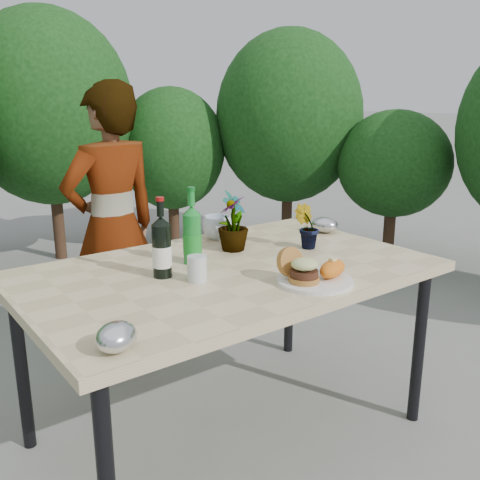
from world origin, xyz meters
TOP-DOWN VIEW (x-y plane):
  - ground at (0.00, 0.00)m, footprint 80.00×80.00m
  - patio_table at (0.00, 0.00)m, footprint 1.60×1.00m
  - shrub_hedge at (0.00, 1.70)m, footprint 6.85×5.20m
  - dinner_plate at (0.15, -0.34)m, footprint 0.28×0.28m
  - burger_stack at (0.09, -0.32)m, footprint 0.11×0.16m
  - sweet_potato at (0.22, -0.36)m, footprint 0.17×0.12m
  - grilled_veg at (0.16, -0.25)m, footprint 0.08×0.05m
  - wine_bottle at (-0.26, 0.06)m, footprint 0.07×0.07m
  - sparkling_water at (-0.08, 0.13)m, footprint 0.08×0.08m
  - plastic_cup at (-0.18, -0.06)m, footprint 0.07×0.07m
  - seedling_left at (0.21, 0.24)m, footprint 0.16×0.14m
  - seedling_mid at (0.44, 0.02)m, footprint 0.14×0.14m
  - seedling_right at (0.16, 0.19)m, footprint 0.19×0.19m
  - blue_bowl at (0.22, 0.39)m, footprint 0.19×0.19m
  - foil_packet_left at (-0.66, -0.40)m, footprint 0.17×0.17m
  - foil_packet_right at (0.71, 0.17)m, footprint 0.16×0.17m
  - person at (-0.09, 0.90)m, footprint 0.58×0.42m

SIDE VIEW (x-z plane):
  - ground at x=0.00m, z-range 0.00..0.00m
  - patio_table at x=0.00m, z-range 0.32..1.07m
  - person at x=-0.09m, z-range 0.00..1.49m
  - dinner_plate at x=0.15m, z-range 0.75..0.76m
  - grilled_veg at x=0.16m, z-range 0.76..0.79m
  - foil_packet_left at x=-0.66m, z-range 0.75..0.83m
  - foil_packet_right at x=0.71m, z-range 0.75..0.83m
  - sweet_potato at x=0.22m, z-range 0.77..0.83m
  - plastic_cup at x=-0.18m, z-range 0.75..0.84m
  - blue_bowl at x=0.22m, z-range 0.75..0.86m
  - burger_stack at x=0.09m, z-range 0.75..0.87m
  - seedling_mid at x=0.44m, z-range 0.75..0.95m
  - wine_bottle at x=-0.26m, z-range 0.71..1.01m
  - sparkling_water at x=-0.08m, z-range 0.71..1.02m
  - seedling_right at x=0.16m, z-range 0.75..0.99m
  - seedling_left at x=0.21m, z-range 0.75..1.00m
  - shrub_hedge at x=0.00m, z-range 0.08..2.30m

